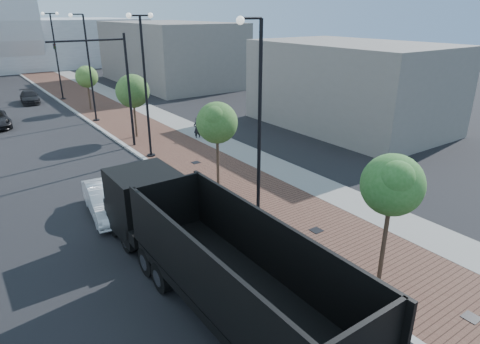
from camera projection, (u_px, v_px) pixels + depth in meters
sidewalk at (106, 106)px, 43.72m from camera, size 7.00×140.00×0.12m
concrete_strip at (131, 102)px, 45.17m from camera, size 2.40×140.00×0.13m
curb at (72, 110)px, 41.84m from camera, size 0.30×140.00×0.14m
dump_truck at (181, 239)px, 15.33m from camera, size 2.74×13.55×3.59m
white_sedan at (106, 200)px, 20.27m from camera, size 2.17×4.80×1.53m
dark_car_far at (30, 97)px, 45.09m from camera, size 2.16×4.51×1.27m
pedestrian at (197, 128)px, 32.15m from camera, size 0.64×0.42×1.75m
streetlight_1 at (257, 137)px, 17.71m from camera, size 1.44×0.56×9.21m
streetlight_2 at (146, 87)px, 26.74m from camera, size 1.72×0.56×9.28m
streetlight_3 at (89, 73)px, 35.98m from camera, size 1.44×0.56×9.21m
streetlight_4 at (56, 56)px, 45.01m from camera, size 1.72×0.56×9.28m
traffic_mast at (115, 79)px, 28.48m from camera, size 5.09×0.20×8.00m
tree_0 at (392, 185)px, 13.94m from camera, size 2.21×2.13×5.01m
tree_1 at (217, 123)px, 22.38m from camera, size 2.32×2.25×4.89m
tree_2 at (133, 91)px, 31.54m from camera, size 2.56×2.54×4.97m
tree_3 at (87, 77)px, 40.80m from camera, size 2.22×2.14×4.41m
commercial_block_ne at (169, 53)px, 56.63m from camera, size 12.00×22.00×8.00m
commercial_block_e at (350, 85)px, 35.04m from camera, size 10.00×16.00×7.00m
utility_cover_0 at (471, 317)px, 13.42m from camera, size 0.50×0.50×0.02m
utility_cover_1 at (316, 230)px, 18.75m from camera, size 0.50×0.50×0.02m
utility_cover_2 at (196, 162)px, 27.12m from camera, size 0.50×0.50×0.02m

